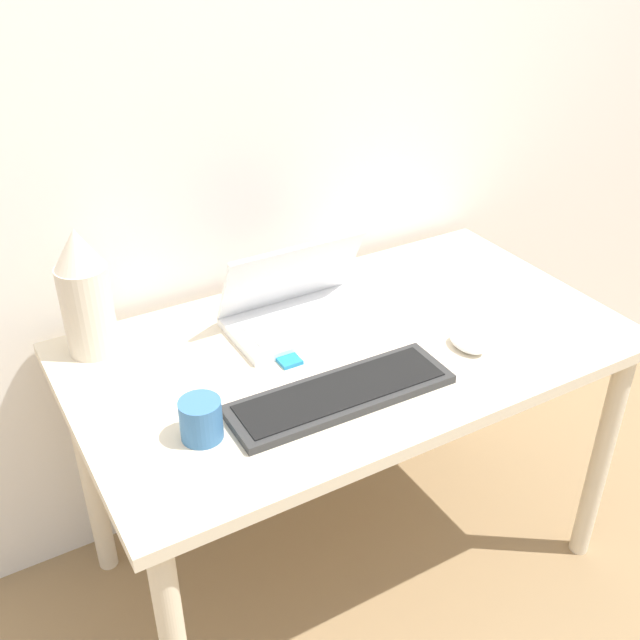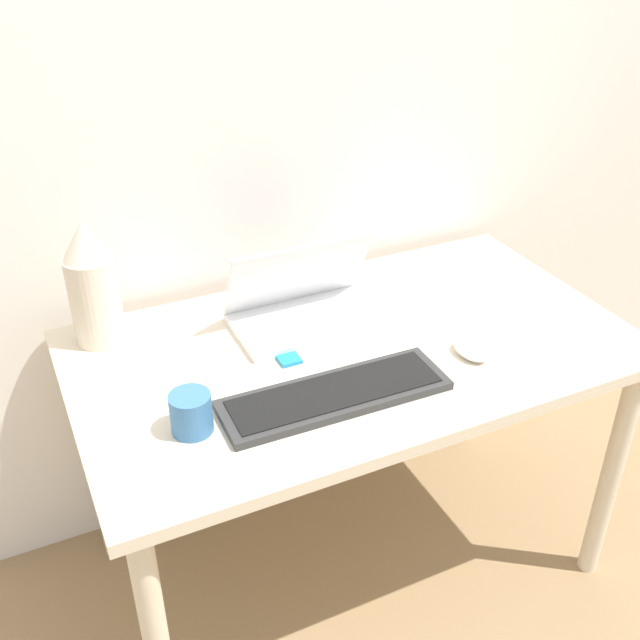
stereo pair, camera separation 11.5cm
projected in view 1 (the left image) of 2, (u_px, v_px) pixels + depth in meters
wall_back at (259, 59)px, 1.74m from camera, size 6.00×0.05×2.50m
desk at (351, 373)px, 1.75m from camera, size 1.26×0.72×0.70m
laptop at (298, 305)px, 1.76m from camera, size 0.35×0.21×0.20m
keyboard at (341, 394)px, 1.52m from camera, size 0.48×0.16×0.02m
mouse at (468, 342)px, 1.68m from camera, size 0.06×0.10×0.03m
vase at (85, 293)px, 1.61m from camera, size 0.11×0.11×0.30m
mp3_player at (288, 359)px, 1.64m from camera, size 0.05×0.06×0.01m
mug at (201, 420)px, 1.40m from camera, size 0.08×0.08×0.08m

